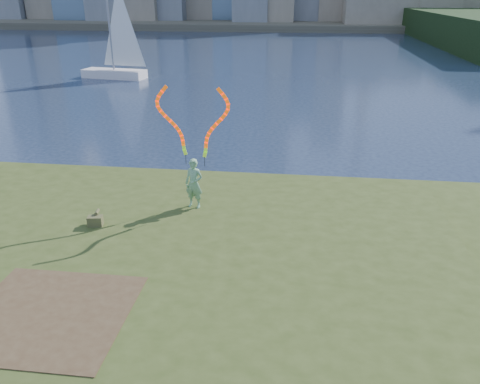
# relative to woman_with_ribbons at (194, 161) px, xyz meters

# --- Properties ---
(ground) EXTENTS (320.00, 320.00, 0.00)m
(ground) POSITION_rel_woman_with_ribbons_xyz_m (0.32, -2.20, -2.24)
(ground) COLOR #18243C
(ground) RESTS_ON ground
(grassy_knoll) EXTENTS (20.00, 18.00, 0.80)m
(grassy_knoll) POSITION_rel_woman_with_ribbons_xyz_m (0.32, -4.50, -1.90)
(grassy_knoll) COLOR #364518
(grassy_knoll) RESTS_ON ground
(dirt_patch) EXTENTS (3.20, 3.00, 0.02)m
(dirt_patch) POSITION_rel_woman_with_ribbons_xyz_m (-1.88, -5.40, -1.43)
(dirt_patch) COLOR #47331E
(dirt_patch) RESTS_ON grassy_knoll
(far_shore) EXTENTS (320.00, 40.00, 1.20)m
(far_shore) POSITION_rel_woman_with_ribbons_xyz_m (0.32, 92.80, -1.64)
(far_shore) COLOR #4F4A3A
(far_shore) RESTS_ON ground
(woman_with_ribbons) EXTENTS (1.95, 0.57, 3.90)m
(woman_with_ribbons) POSITION_rel_woman_with_ribbons_xyz_m (0.00, 0.00, 0.00)
(woman_with_ribbons) COLOR #1E7225
(woman_with_ribbons) RESTS_ON grassy_knoll
(canvas_bag) EXTENTS (0.43, 0.48, 0.37)m
(canvas_bag) POSITION_rel_woman_with_ribbons_xyz_m (-2.49, -1.56, -1.28)
(canvas_bag) COLOR #4C4E27
(canvas_bag) RESTS_ON grassy_knoll
(sailboat) EXTENTS (5.69, 2.48, 8.53)m
(sailboat) POSITION_rel_woman_with_ribbons_xyz_m (-12.11, 25.67, -0.77)
(sailboat) COLOR white
(sailboat) RESTS_ON ground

